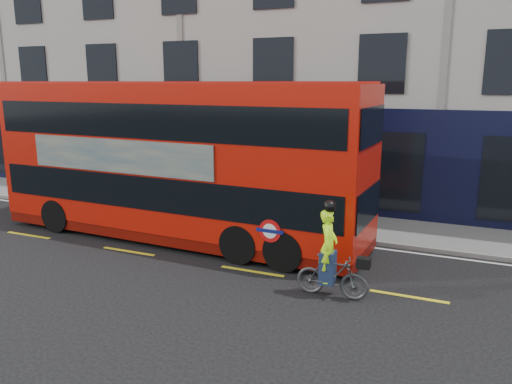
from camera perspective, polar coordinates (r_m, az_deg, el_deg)
The scene contains 8 objects.
ground at distance 11.07m, azimuth 16.12°, elevation -14.37°, with size 120.00×120.00×0.00m, color black.
pavement at distance 17.10m, azimuth 19.03°, elevation -4.68°, with size 60.00×3.00×0.12m, color gray.
kerb at distance 15.67m, azimuth 18.57°, elevation -6.18°, with size 60.00×0.12×0.13m, color gray.
building_terrace at distance 22.98m, azimuth 21.81°, elevation 18.11°, with size 50.00×10.07×15.00m.
road_edge_line at distance 15.40m, azimuth 18.45°, elevation -6.74°, with size 58.00×0.10×0.01m, color silver.
lane_dashes at distance 12.42m, azimuth 17.05°, elevation -11.35°, with size 58.00×0.12×0.01m, color yellow, non-canonical shape.
bus at distance 15.76m, azimuth -9.03°, elevation 3.64°, with size 12.30×3.25×4.92m.
cyclist at distance 11.74m, azimuth 8.56°, elevation -8.25°, with size 1.71×0.63×2.31m.
Camera 1 is at (1.02, -9.86, 4.91)m, focal length 35.00 mm.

